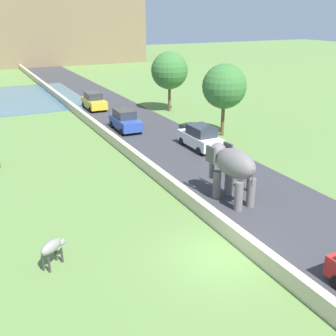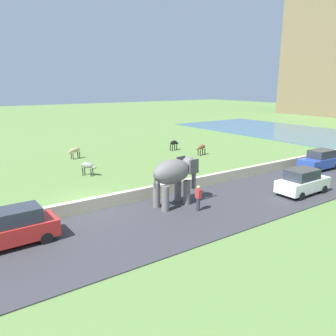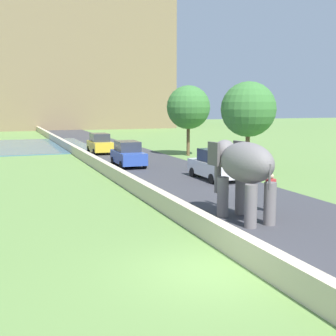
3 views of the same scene
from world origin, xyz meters
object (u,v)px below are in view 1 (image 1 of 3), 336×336
object	(u,v)px
car_blue	(125,120)
cow_grey	(52,247)
car_yellow	(94,101)
car_white	(200,137)
elephant	(232,166)
person_beside_elephant	(249,178)

from	to	relation	value
car_blue	cow_grey	bearing A→B (deg)	-119.13
car_blue	car_yellow	size ratio (longest dim) A/B	1.01
car_white	cow_grey	size ratio (longest dim) A/B	3.09
car_blue	car_yellow	bearing A→B (deg)	90.01
car_blue	car_white	distance (m)	7.87
car_yellow	cow_grey	size ratio (longest dim) A/B	3.10
car_yellow	cow_grey	distance (m)	28.39
car_yellow	cow_grey	bearing A→B (deg)	-110.15
car_yellow	elephant	bearing A→B (deg)	-90.05
person_beside_elephant	cow_grey	distance (m)	11.63
person_beside_elephant	car_white	bearing A→B (deg)	78.99
elephant	car_white	bearing A→B (deg)	69.58
elephant	car_yellow	size ratio (longest dim) A/B	0.88
elephant	car_white	distance (m)	9.17
elephant	cow_grey	world-z (taller)	elephant
person_beside_elephant	cow_grey	xyz separation A→B (m)	(-11.38, -2.37, -0.04)
car_yellow	car_white	world-z (taller)	same
cow_grey	car_white	bearing A→B (deg)	38.64
car_yellow	person_beside_elephant	bearing A→B (deg)	-86.23
cow_grey	person_beside_elephant	bearing A→B (deg)	11.78
person_beside_elephant	car_blue	distance (m)	15.26
elephant	car_blue	xyz separation A→B (m)	(0.02, 15.74, -1.14)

